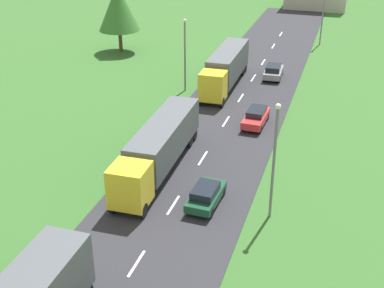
{
  "coord_description": "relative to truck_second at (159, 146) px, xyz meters",
  "views": [
    {
      "loc": [
        10.05,
        1.89,
        19.34
      ],
      "look_at": [
        -0.79,
        36.38,
        1.35
      ],
      "focal_mm": 48.65,
      "sensor_mm": 36.0,
      "label": 1
    }
  ],
  "objects": [
    {
      "name": "road",
      "position": [
        2.6,
        -9.45,
        -2.04
      ],
      "size": [
        10.0,
        140.0,
        0.06
      ],
      "primitive_type": "cube",
      "color": "#2B2B30",
      "rests_on": "ground"
    },
    {
      "name": "truck_second",
      "position": [
        0.0,
        0.0,
        0.0
      ],
      "size": [
        2.76,
        13.41,
        3.45
      ],
      "color": "yellow",
      "rests_on": "road"
    },
    {
      "name": "truck_third",
      "position": [
        0.23,
        19.32,
        0.11
      ],
      "size": [
        2.62,
        12.46,
        3.72
      ],
      "color": "yellow",
      "rests_on": "road"
    },
    {
      "name": "car_third",
      "position": [
        4.67,
        -3.57,
        -1.25
      ],
      "size": [
        1.91,
        4.07,
        1.45
      ],
      "color": "#19472D",
      "rests_on": "road"
    },
    {
      "name": "car_fourth",
      "position": [
        5.31,
        10.34,
        -1.23
      ],
      "size": [
        1.87,
        4.38,
        1.48
      ],
      "color": "red",
      "rests_on": "road"
    },
    {
      "name": "car_fifth",
      "position": [
        4.7,
        23.45,
        -1.22
      ],
      "size": [
        2.0,
        4.13,
        1.51
      ],
      "color": "gray",
      "rests_on": "road"
    },
    {
      "name": "lamppost_second",
      "position": [
        9.0,
        -3.56,
        2.36
      ],
      "size": [
        0.36,
        0.36,
        7.91
      ],
      "color": "slate",
      "rests_on": "ground"
    },
    {
      "name": "lamppost_third",
      "position": [
        -3.5,
        16.89,
        2.18
      ],
      "size": [
        0.36,
        0.36,
        7.55
      ],
      "color": "slate",
      "rests_on": "ground"
    },
    {
      "name": "lamppost_fourth",
      "position": [
        8.44,
        39.16,
        2.19
      ],
      "size": [
        0.36,
        0.36,
        7.58
      ],
      "color": "slate",
      "rests_on": "ground"
    },
    {
      "name": "tree_oak",
      "position": [
        -15.95,
        28.09,
        3.6
      ],
      "size": [
        5.22,
        5.22,
        8.56
      ],
      "color": "#513823",
      "rests_on": "ground"
    }
  ]
}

